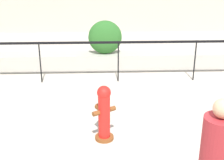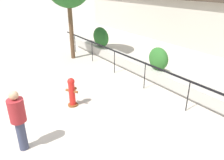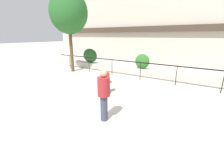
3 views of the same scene
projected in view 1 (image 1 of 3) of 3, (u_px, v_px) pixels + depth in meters
planter_wall_low at (116, 61)px, 9.76m from camera, size 18.00×0.70×0.50m
fence_railing_segment at (118, 46)px, 8.46m from camera, size 15.00×0.05×1.15m
hedge_bush_1 at (105, 37)px, 9.48m from camera, size 1.02×0.59×1.02m
fire_hydrant at (104, 113)px, 5.73m from camera, size 0.48×0.48×1.08m
pedestrian at (216, 156)px, 3.70m from camera, size 0.51×0.51×1.73m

